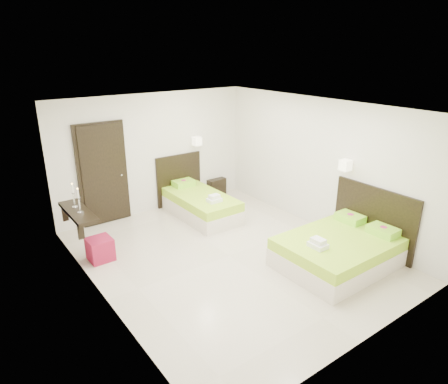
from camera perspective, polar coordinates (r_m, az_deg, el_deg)
floor at (r=7.19m, az=0.78°, el=-9.09°), size 5.50×5.50×0.00m
bed_single at (r=8.77m, az=-3.60°, el=-1.50°), size 1.14×1.90×1.57m
bed_double at (r=7.11m, az=16.35°, el=-7.74°), size 1.93×1.64×1.59m
nightstand at (r=10.02m, az=-1.46°, el=0.88°), size 0.51×0.46×0.42m
ottoman at (r=7.31m, az=-17.27°, el=-7.80°), size 0.41×0.41×0.40m
door at (r=8.49m, az=-16.88°, el=2.40°), size 1.02×0.15×2.14m
console_shelf at (r=7.34m, az=-20.20°, el=-2.73°), size 0.35×1.20×0.78m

